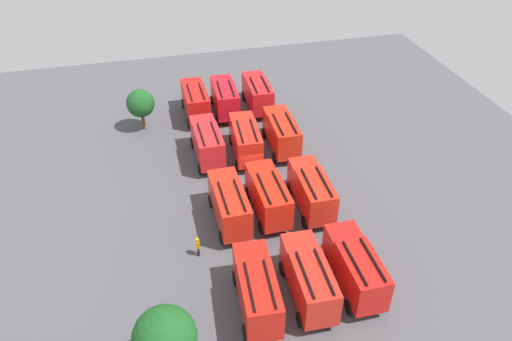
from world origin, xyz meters
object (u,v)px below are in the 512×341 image
object	(u,v)px
firefighter_0	(198,246)
fire_truck_7	(225,97)
fire_truck_1	(311,190)
traffic_cone_0	(366,244)
fire_truck_3	(257,93)
fire_truck_8	(257,289)
fire_truck_5	(268,195)
tree_0	(165,338)
fire_truck_6	(246,139)
tree_1	(140,103)
fire_truck_4	(309,277)
fire_truck_0	(355,266)
fire_truck_9	(229,203)
fire_truck_10	(207,142)
fire_truck_11	(195,100)
fire_truck_2	(281,132)

from	to	relation	value
firefighter_0	fire_truck_7	bearing A→B (deg)	-94.33
fire_truck_1	traffic_cone_0	bearing A→B (deg)	-151.54
fire_truck_1	fire_truck_3	size ratio (longest dim) A/B	1.00
fire_truck_8	traffic_cone_0	size ratio (longest dim) A/B	12.22
fire_truck_5	tree_0	distance (m)	17.27
fire_truck_6	tree_1	bearing A→B (deg)	54.67
fire_truck_3	fire_truck_4	world-z (taller)	same
fire_truck_6	fire_truck_7	distance (m)	9.44
fire_truck_0	fire_truck_1	world-z (taller)	same
fire_truck_8	tree_1	distance (m)	28.26
traffic_cone_0	fire_truck_9	bearing A→B (deg)	61.26
fire_truck_5	fire_truck_10	distance (m)	10.46
fire_truck_5	fire_truck_8	xyz separation A→B (m)	(-9.97, 3.54, 0.00)
fire_truck_11	fire_truck_10	bearing A→B (deg)	178.90
fire_truck_1	fire_truck_10	bearing A→B (deg)	39.00
fire_truck_10	fire_truck_1	bearing A→B (deg)	-143.20
fire_truck_3	tree_0	size ratio (longest dim) A/B	1.20
fire_truck_0	fire_truck_2	world-z (taller)	same
fire_truck_4	fire_truck_10	distance (m)	20.06
tree_0	tree_1	world-z (taller)	tree_0
fire_truck_1	fire_truck_8	size ratio (longest dim) A/B	0.99
fire_truck_7	tree_1	bearing A→B (deg)	99.70
fire_truck_4	fire_truck_8	world-z (taller)	same
firefighter_0	traffic_cone_0	distance (m)	13.88
fire_truck_11	fire_truck_7	bearing A→B (deg)	-91.28
fire_truck_5	tree_1	world-z (taller)	tree_1
fire_truck_2	fire_truck_1	bearing A→B (deg)	-179.24
firefighter_0	traffic_cone_0	world-z (taller)	firefighter_0
fire_truck_7	fire_truck_9	xyz separation A→B (m)	(-19.11, 3.38, 0.00)
fire_truck_8	fire_truck_10	distance (m)	19.73
fire_truck_6	firefighter_0	distance (m)	14.73
fire_truck_3	fire_truck_5	bearing A→B (deg)	170.54
fire_truck_0	tree_0	bearing A→B (deg)	106.67
fire_truck_5	fire_truck_9	world-z (taller)	same
fire_truck_6	fire_truck_9	world-z (taller)	same
fire_truck_5	fire_truck_2	bearing A→B (deg)	-23.52
fire_truck_11	tree_0	xyz separation A→B (m)	(-32.65, 6.54, 1.94)
fire_truck_0	fire_truck_5	world-z (taller)	same
fire_truck_7	fire_truck_11	bearing A→B (deg)	91.51
fire_truck_4	fire_truck_5	bearing A→B (deg)	3.90
fire_truck_5	fire_truck_7	distance (m)	18.75
fire_truck_6	firefighter_0	xyz separation A→B (m)	(-12.92, 6.98, -1.17)
fire_truck_2	fire_truck_5	distance (m)	10.55
fire_truck_4	fire_truck_8	bearing A→B (deg)	93.43
fire_truck_7	traffic_cone_0	distance (m)	25.81
firefighter_0	tree_0	size ratio (longest dim) A/B	0.29
fire_truck_1	fire_truck_3	bearing A→B (deg)	1.84
fire_truck_5	firefighter_0	distance (m)	7.82
fire_truck_0	fire_truck_11	xyz separation A→B (m)	(28.50, 7.66, 0.00)
fire_truck_2	fire_truck_6	bearing A→B (deg)	97.71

